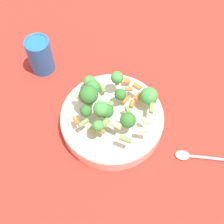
% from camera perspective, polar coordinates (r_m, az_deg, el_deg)
% --- Properties ---
extents(ground_plane, '(3.00, 3.00, 0.00)m').
position_cam_1_polar(ground_plane, '(0.83, 0.00, -2.06)').
color(ground_plane, '#B72D23').
extents(bowl, '(0.27, 0.27, 0.04)m').
position_cam_1_polar(bowl, '(0.81, 0.00, -1.25)').
color(bowl, beige).
rests_on(bowl, ground_plane).
extents(pasta_salad, '(0.22, 0.22, 0.09)m').
position_cam_1_polar(pasta_salad, '(0.76, -0.39, 2.12)').
color(pasta_salad, '#8CB766').
rests_on(pasta_salad, bowl).
extents(cup, '(0.07, 0.07, 0.11)m').
position_cam_1_polar(cup, '(0.91, -13.02, 10.12)').
color(cup, '#2366B2').
rests_on(cup, ground_plane).
extents(spoon, '(0.09, 0.16, 0.01)m').
position_cam_1_polar(spoon, '(0.81, 15.33, -7.90)').
color(spoon, silver).
rests_on(spoon, ground_plane).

